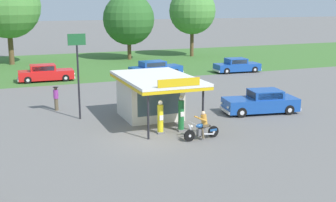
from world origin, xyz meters
The scene contains 15 objects.
ground_plane centered at (0.00, 0.00, 0.00)m, with size 300.00×300.00×0.00m, color slate.
grass_verge_strip centered at (0.00, 30.00, 0.00)m, with size 120.00×24.00×0.01m, color #3D6B2D.
service_station_kiosk centered at (1.71, 4.17, 1.67)m, with size 4.18×6.88×3.32m.
gas_pump_nearside centered at (1.07, 0.85, 0.88)m, with size 0.44×0.44×1.92m.
gas_pump_offside centered at (2.35, 0.85, 0.96)m, with size 0.44×0.44×2.08m.
motorcycle_with_rider centered at (2.81, -1.03, 0.65)m, with size 2.19×0.70×1.58m.
featured_classic_sedan centered at (9.04, 2.79, 0.72)m, with size 5.34×2.72×1.56m.
parked_car_back_row_right centered at (16.32, 18.55, 0.68)m, with size 5.05×2.23×1.48m.
parked_car_back_row_centre centered at (-3.12, 20.52, 0.72)m, with size 5.25×2.06×1.57m.
parked_car_back_row_far_left centered at (7.57, 19.73, 0.69)m, with size 5.63×2.44×1.48m.
bystander_admiring_sedan centered at (-3.72, 8.55, 0.89)m, with size 0.36×0.36×1.66m.
tree_oak_far_left centered at (-5.58, 33.42, 6.82)m, with size 7.52×7.52×10.59m.
tree_oak_far_right centered at (17.59, 32.81, 6.05)m, with size 6.21×6.21×9.17m.
tree_oak_centre centered at (8.76, 32.72, 5.03)m, with size 6.50×6.50×8.37m.
roadside_pole_sign centered at (-2.63, 5.67, 3.64)m, with size 1.10×0.12×5.41m.
Camera 1 is at (-7.37, -21.79, 7.40)m, focal length 47.14 mm.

